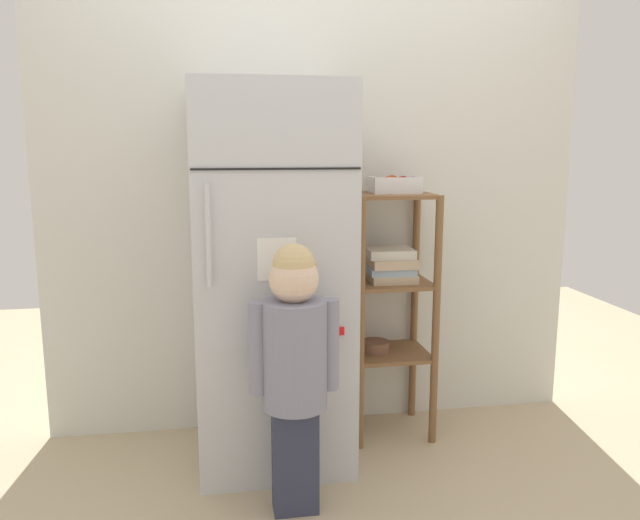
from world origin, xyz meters
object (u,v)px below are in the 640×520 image
fruit_bin (394,185)px  refrigerator (271,278)px  child_standing (294,353)px  pantry_shelf_unit (389,289)px

fruit_bin → refrigerator: bearing=-166.2°
refrigerator → fruit_bin: size_ratio=7.24×
child_standing → pantry_shelf_unit: size_ratio=0.89×
refrigerator → child_standing: bearing=-85.3°
refrigerator → pantry_shelf_unit: size_ratio=1.40×
refrigerator → child_standing: (0.04, -0.48, -0.19)m
refrigerator → fruit_bin: refrigerator is taller
refrigerator → pantry_shelf_unit: bearing=13.4°
refrigerator → child_standing: refrigerator is taller
pantry_shelf_unit → child_standing: bearing=-131.3°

